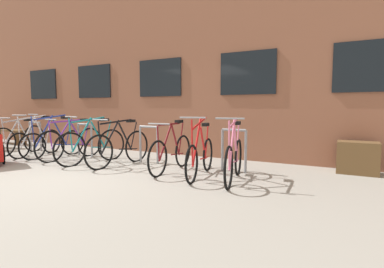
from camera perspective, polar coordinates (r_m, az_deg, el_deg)
name	(u,v)px	position (r m, az deg, el deg)	size (l,w,h in m)	color
ground_plane	(59,178)	(5.76, -24.31, -7.69)	(42.00, 42.00, 0.00)	#9E998E
storefront_building	(214,49)	(11.26, 4.22, 16.15)	(28.00, 7.04, 6.77)	brown
bike_rack	(115,139)	(7.27, -14.71, -0.85)	(6.52, 0.05, 0.83)	gray
bicycle_maroon	(171,152)	(5.75, -4.00, -3.46)	(0.44, 1.71, 1.00)	black
bicycle_black	(119,147)	(6.50, -13.87, -2.45)	(0.44, 1.81, 1.03)	black
bicycle_purple	(71,143)	(7.65, -22.34, -1.53)	(0.44, 1.82, 1.00)	black
bicycle_silver	(20,139)	(9.08, -30.37, -0.84)	(0.48, 1.71, 1.00)	black
bicycle_pink	(234,158)	(5.02, 8.11, -4.69)	(0.48, 1.66, 1.10)	black
bicycle_teal	(92,145)	(6.92, -18.78, -2.04)	(0.48, 1.76, 1.07)	black
bicycle_blue	(54,142)	(8.14, -25.18, -1.38)	(0.44, 1.69, 1.10)	black
bicycle_white	(36,141)	(8.58, -27.89, -1.19)	(0.45, 1.66, 1.08)	black
bicycle_red	(201,156)	(5.32, 1.66, -4.18)	(0.48, 1.69, 1.10)	black
wooden_bench	(7,133)	(11.86, -32.15, 0.17)	(1.86, 0.40, 0.49)	brown
planter_box	(358,158)	(6.33, 29.37, -4.01)	(0.70, 0.44, 0.60)	brown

